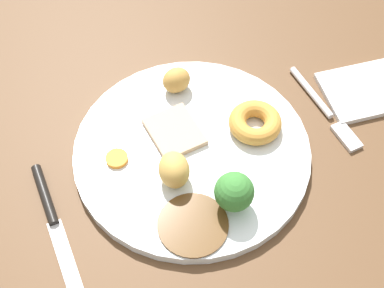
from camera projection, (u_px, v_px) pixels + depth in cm
name	position (u px, v px, depth cm)	size (l,w,h in cm)	color
dining_table	(179.00, 160.00, 72.68)	(120.00, 84.00, 3.60)	brown
dinner_plate	(192.00, 152.00, 70.42)	(29.64, 29.64, 1.40)	white
gravy_pool	(193.00, 225.00, 63.62)	(8.19, 8.19, 0.30)	#563819
meat_slice_main	(175.00, 132.00, 70.85)	(6.99, 5.92, 0.80)	tan
yorkshire_pudding	(255.00, 123.00, 70.81)	(6.74, 6.74, 2.20)	#C68938
roast_potato_left	(174.00, 170.00, 65.61)	(4.51, 3.67, 4.12)	tan
roast_potato_right	(176.00, 80.00, 74.05)	(3.78, 3.17, 3.49)	#BC8C42
carrot_coin_front	(117.00, 158.00, 68.66)	(2.76, 2.76, 0.57)	orange
broccoli_floret	(234.00, 192.00, 62.98)	(4.60, 4.60, 5.23)	#8CB766
fork	(325.00, 110.00, 74.68)	(2.35, 15.31, 0.90)	silver
knife	(52.00, 218.00, 65.34)	(3.52, 18.55, 1.20)	black
folded_napkin	(364.00, 91.00, 76.57)	(11.00, 9.00, 0.80)	white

